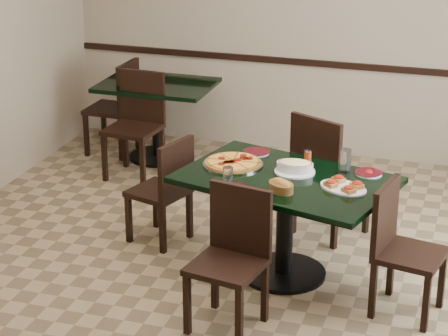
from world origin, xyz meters
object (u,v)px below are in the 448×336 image
(lasagna_casserole, at_px, (295,166))
(bruschetta_platter, at_px, (343,186))
(back_table, at_px, (157,106))
(bread_basket, at_px, (281,186))
(chair_left, at_px, (166,186))
(back_chair_left, at_px, (119,102))
(chair_far, at_px, (324,169))
(chair_right, at_px, (399,242))
(main_table, at_px, (285,202))
(chair_near, at_px, (233,250))
(back_chair_near, at_px, (137,118))
(pepperoni_pizza, at_px, (233,163))

(lasagna_casserole, bearing_deg, bruschetta_platter, -29.77)
(back_table, bearing_deg, bread_basket, -51.52)
(chair_left, relative_size, back_chair_left, 0.91)
(back_table, bearing_deg, chair_far, -33.88)
(chair_left, distance_m, back_chair_left, 2.08)
(back_table, distance_m, chair_right, 3.38)
(back_chair_left, bearing_deg, chair_far, 62.89)
(bread_basket, height_order, bruschetta_platter, bread_basket)
(lasagna_casserole, bearing_deg, main_table, -109.92)
(chair_right, bearing_deg, bruschetta_platter, 79.71)
(back_chair_left, relative_size, bruschetta_platter, 2.23)
(chair_near, bearing_deg, bruschetta_platter, 57.80)
(lasagna_casserole, bearing_deg, chair_near, -105.76)
(chair_far, relative_size, back_chair_near, 1.04)
(back_chair_left, bearing_deg, pepperoni_pizza, 44.88)
(chair_far, distance_m, chair_near, 1.45)
(chair_right, bearing_deg, bread_basket, 102.07)
(main_table, xyz_separation_m, back_table, (-1.74, 1.96, -0.04))
(chair_left, xyz_separation_m, back_chair_near, (-0.77, 1.27, 0.07))
(chair_near, bearing_deg, lasagna_casserole, 86.73)
(main_table, relative_size, back_chair_near, 1.68)
(main_table, xyz_separation_m, bruschetta_platter, (0.41, -0.08, 0.21))
(chair_far, xyz_separation_m, chair_near, (-0.29, -1.42, -0.05))
(main_table, distance_m, back_table, 2.62)
(chair_left, bearing_deg, chair_near, 57.75)
(pepperoni_pizza, bearing_deg, chair_left, 167.09)
(pepperoni_pizza, distance_m, lasagna_casserole, 0.45)
(bruschetta_platter, bearing_deg, lasagna_casserole, -179.22)
(back_table, xyz_separation_m, back_chair_near, (-0.02, -0.44, 0.01))
(chair_near, distance_m, bread_basket, 0.57)
(chair_near, xyz_separation_m, chair_left, (-0.82, 0.96, -0.04))
(back_chair_left, bearing_deg, chair_near, 38.37)
(chair_right, xyz_separation_m, back_chair_left, (-2.96, 2.22, 0.03))
(back_chair_left, height_order, pepperoni_pizza, back_chair_left)
(pepperoni_pizza, bearing_deg, chair_far, 47.41)
(main_table, bearing_deg, bruschetta_platter, 3.55)
(back_table, relative_size, chair_left, 1.25)
(lasagna_casserole, bearing_deg, chair_far, 78.66)
(chair_near, relative_size, bread_basket, 3.83)
(chair_far, relative_size, chair_near, 1.10)
(back_table, bearing_deg, back_chair_near, -92.51)
(pepperoni_pizza, bearing_deg, main_table, -15.67)
(chair_right, height_order, bruschetta_platter, chair_right)
(pepperoni_pizza, xyz_separation_m, bruschetta_platter, (0.83, -0.20, 0.01))
(back_table, relative_size, chair_far, 1.06)
(chair_far, relative_size, bruschetta_platter, 2.41)
(chair_far, distance_m, bruschetta_platter, 0.87)
(back_chair_left, bearing_deg, lasagna_casserole, 51.41)
(bruschetta_platter, bearing_deg, chair_left, -165.24)
(chair_right, relative_size, lasagna_casserole, 3.09)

